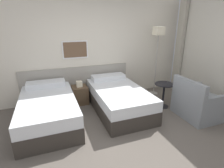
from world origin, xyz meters
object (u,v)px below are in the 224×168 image
bed_near_door (49,110)px  armchair (198,104)px  bed_near_window (118,99)px  side_table (164,91)px  floor_lamp (158,38)px  nightstand (80,94)px

bed_near_door → armchair: 3.25m
bed_near_window → bed_near_door: bearing=180.0°
armchair → side_table: bearing=34.6°
floor_lamp → nightstand: bearing=176.8°
armchair → floor_lamp: bearing=7.2°
bed_near_door → armchair: size_ratio=2.14×
bed_near_window → side_table: (1.11, -0.24, 0.14)m
side_table → bed_near_window: bearing=167.9°
nightstand → bed_near_window: bearing=-41.9°
bed_near_window → side_table: bed_near_window is taller
nightstand → side_table: side_table is taller
floor_lamp → side_table: size_ratio=3.13×
bed_near_door → side_table: size_ratio=3.18×
nightstand → side_table: 2.12m
bed_near_window → floor_lamp: floor_lamp is taller
bed_near_window → floor_lamp: 1.99m
side_table → armchair: 0.81m
bed_near_door → nightstand: size_ratio=3.24×
nightstand → floor_lamp: floor_lamp is taller
floor_lamp → side_table: 1.46m
bed_near_door → floor_lamp: size_ratio=1.01×
floor_lamp → bed_near_window: bearing=-157.3°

